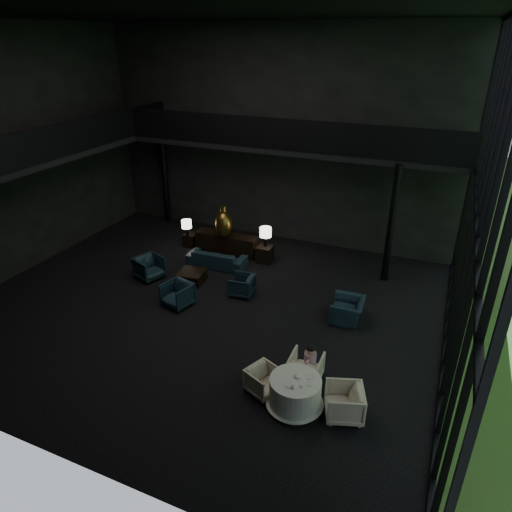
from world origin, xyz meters
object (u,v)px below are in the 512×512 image
at_px(coffee_table, 192,277).
at_px(dining_chair_north, 306,367).
at_px(side_table_right, 265,254).
at_px(window_armchair, 347,307).
at_px(side_table_left, 191,240).
at_px(lounge_armchair_south, 177,293).
at_px(table_lamp_right, 266,233).
at_px(sofa, 217,256).
at_px(dining_chair_east, 344,401).
at_px(dining_chair_west, 264,381).
at_px(console, 227,244).
at_px(child, 310,356).
at_px(lounge_armchair_west, 149,265).
at_px(dining_table, 295,395).
at_px(lounge_armchair_east, 242,285).
at_px(bronze_urn, 223,224).
at_px(table_lamp_left, 187,225).

xyz_separation_m(coffee_table, dining_chair_north, (5.03, -3.13, 0.20)).
height_order(side_table_right, window_armchair, window_armchair).
relative_size(side_table_left, lounge_armchair_south, 0.59).
height_order(table_lamp_right, window_armchair, table_lamp_right).
distance_m(sofa, coffee_table, 1.39).
height_order(dining_chair_east, dining_chair_west, dining_chair_east).
xyz_separation_m(console, child, (5.06, -5.68, 0.37)).
xyz_separation_m(side_table_left, dining_chair_north, (6.55, -5.63, 0.13)).
relative_size(lounge_armchair_west, dining_chair_west, 1.46).
bearing_deg(dining_table, dining_chair_north, 92.99).
relative_size(lounge_armchair_south, dining_chair_north, 1.14).
bearing_deg(dining_chair_west, side_table_left, 65.26).
bearing_deg(lounge_armchair_east, window_armchair, 82.51).
height_order(lounge_armchair_west, window_armchair, lounge_armchair_west).
bearing_deg(side_table_right, coffee_table, -125.21).
bearing_deg(window_armchair, bronze_urn, -118.88).
relative_size(side_table_left, child, 0.84).
bearing_deg(dining_table, console, 127.29).
bearing_deg(table_lamp_left, coffee_table, -56.27).
distance_m(console, side_table_right, 1.61).
xyz_separation_m(side_table_right, dining_table, (3.40, -6.46, 0.03)).
bearing_deg(lounge_armchair_west, table_lamp_left, 22.01).
bearing_deg(sofa, lounge_armchair_east, 135.26).
xyz_separation_m(sofa, dining_chair_north, (4.79, -4.48, -0.03)).
bearing_deg(window_armchair, side_table_right, -128.95).
distance_m(lounge_armchair_west, dining_chair_north, 7.05).
relative_size(lounge_armchair_west, dining_chair_east, 1.11).
height_order(table_lamp_left, dining_chair_west, table_lamp_left).
distance_m(side_table_left, lounge_armchair_west, 2.85).
bearing_deg(dining_table, child, 86.28).
xyz_separation_m(lounge_armchair_west, coffee_table, (1.44, 0.35, -0.29)).
bearing_deg(dining_chair_east, lounge_armchair_east, -151.08).
bearing_deg(lounge_armchair_west, side_table_right, -28.45).
bearing_deg(side_table_left, table_lamp_left, -90.00).
xyz_separation_m(window_armchair, dining_chair_west, (-1.08, -3.73, -0.10)).
relative_size(lounge_armchair_east, dining_chair_north, 0.92).
height_order(bronze_urn, side_table_right, bronze_urn).
relative_size(console, sofa, 1.13).
distance_m(table_lamp_right, coffee_table, 3.12).
relative_size(dining_chair_north, dining_chair_east, 0.90).
bearing_deg(dining_chair_east, bronze_urn, -154.65).
bearing_deg(side_table_right, window_armchair, -35.21).
distance_m(side_table_left, window_armchair, 7.38).
bearing_deg(dining_table, bronze_urn, 128.24).
relative_size(lounge_armchair_south, dining_table, 0.67).
xyz_separation_m(sofa, dining_chair_east, (5.91, -5.28, 0.01)).
bearing_deg(bronze_urn, table_lamp_right, 6.46).
height_order(side_table_left, dining_chair_east, dining_chair_east).
xyz_separation_m(console, table_lamp_left, (-1.60, -0.22, 0.60)).
distance_m(table_lamp_right, dining_table, 7.40).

